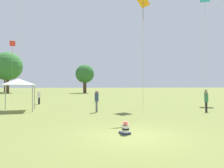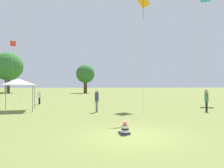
{
  "view_description": "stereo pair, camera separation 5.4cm",
  "coord_description": "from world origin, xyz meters",
  "px_view_note": "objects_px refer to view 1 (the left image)",
  "views": [
    {
      "loc": [
        -2.09,
        -9.19,
        2.2
      ],
      "look_at": [
        -0.07,
        6.21,
        2.25
      ],
      "focal_mm": 35.0,
      "sensor_mm": 36.0,
      "label": 1
    },
    {
      "loc": [
        -2.03,
        -9.19,
        2.2
      ],
      "look_at": [
        -0.07,
        6.21,
        2.25
      ],
      "focal_mm": 35.0,
      "sensor_mm": 36.0,
      "label": 2
    }
  ],
  "objects_px": {
    "person_standing_4": "(206,96)",
    "kite_3": "(12,46)",
    "person_standing_1": "(39,96)",
    "canopy_tent": "(18,82)",
    "distant_tree_0": "(5,68)",
    "seated_toddler": "(125,129)",
    "distant_tree_2": "(8,66)",
    "person_standing_0": "(206,100)",
    "person_standing_2": "(97,95)",
    "person_standing_5": "(97,99)",
    "kite_0": "(205,0)",
    "distant_tree_1": "(85,74)",
    "kite_4": "(143,4)"
  },
  "relations": [
    {
      "from": "canopy_tent",
      "to": "kite_4",
      "type": "relative_size",
      "value": 0.28
    },
    {
      "from": "person_standing_5",
      "to": "kite_0",
      "type": "relative_size",
      "value": 0.13
    },
    {
      "from": "person_standing_1",
      "to": "person_standing_5",
      "type": "height_order",
      "value": "person_standing_5"
    },
    {
      "from": "kite_0",
      "to": "person_standing_0",
      "type": "bearing_deg",
      "value": 128.46
    },
    {
      "from": "person_standing_5",
      "to": "distant_tree_0",
      "type": "height_order",
      "value": "distant_tree_0"
    },
    {
      "from": "person_standing_2",
      "to": "kite_3",
      "type": "bearing_deg",
      "value": -112.47
    },
    {
      "from": "person_standing_0",
      "to": "person_standing_1",
      "type": "xyz_separation_m",
      "value": [
        -14.88,
        8.77,
        -0.07
      ]
    },
    {
      "from": "person_standing_0",
      "to": "distant_tree_1",
      "type": "bearing_deg",
      "value": 121.56
    },
    {
      "from": "seated_toddler",
      "to": "person_standing_5",
      "type": "relative_size",
      "value": 0.32
    },
    {
      "from": "distant_tree_2",
      "to": "distant_tree_1",
      "type": "bearing_deg",
      "value": -6.92
    },
    {
      "from": "kite_0",
      "to": "distant_tree_1",
      "type": "height_order",
      "value": "kite_0"
    },
    {
      "from": "person_standing_0",
      "to": "person_standing_2",
      "type": "bearing_deg",
      "value": 147.78
    },
    {
      "from": "kite_4",
      "to": "distant_tree_1",
      "type": "height_order",
      "value": "kite_4"
    },
    {
      "from": "person_standing_5",
      "to": "distant_tree_0",
      "type": "distance_m",
      "value": 56.72
    },
    {
      "from": "person_standing_1",
      "to": "person_standing_4",
      "type": "bearing_deg",
      "value": 21.55
    },
    {
      "from": "kite_0",
      "to": "seated_toddler",
      "type": "bearing_deg",
      "value": 119.25
    },
    {
      "from": "person_standing_0",
      "to": "distant_tree_1",
      "type": "distance_m",
      "value": 42.81
    },
    {
      "from": "distant_tree_0",
      "to": "person_standing_2",
      "type": "bearing_deg",
      "value": -59.17
    },
    {
      "from": "seated_toddler",
      "to": "distant_tree_0",
      "type": "distance_m",
      "value": 64.31
    },
    {
      "from": "kite_0",
      "to": "distant_tree_2",
      "type": "bearing_deg",
      "value": 24.18
    },
    {
      "from": "person_standing_0",
      "to": "kite_4",
      "type": "xyz_separation_m",
      "value": [
        -4.03,
        4.61,
        9.36
      ]
    },
    {
      "from": "kite_4",
      "to": "kite_3",
      "type": "bearing_deg",
      "value": 75.47
    },
    {
      "from": "canopy_tent",
      "to": "kite_0",
      "type": "distance_m",
      "value": 24.29
    },
    {
      "from": "person_standing_4",
      "to": "kite_3",
      "type": "relative_size",
      "value": 0.21
    },
    {
      "from": "person_standing_5",
      "to": "distant_tree_0",
      "type": "relative_size",
      "value": 0.17
    },
    {
      "from": "kite_3",
      "to": "kite_4",
      "type": "height_order",
      "value": "kite_4"
    },
    {
      "from": "person_standing_0",
      "to": "person_standing_2",
      "type": "xyz_separation_m",
      "value": [
        -8.3,
        10.17,
        -0.06
      ]
    },
    {
      "from": "person_standing_0",
      "to": "kite_0",
      "type": "relative_size",
      "value": 0.12
    },
    {
      "from": "seated_toddler",
      "to": "distant_tree_1",
      "type": "distance_m",
      "value": 48.88
    },
    {
      "from": "person_standing_1",
      "to": "kite_4",
      "type": "distance_m",
      "value": 14.96
    },
    {
      "from": "person_standing_4",
      "to": "distant_tree_2",
      "type": "bearing_deg",
      "value": 30.33
    },
    {
      "from": "person_standing_4",
      "to": "distant_tree_1",
      "type": "relative_size",
      "value": 0.23
    },
    {
      "from": "distant_tree_0",
      "to": "person_standing_0",
      "type": "bearing_deg",
      "value": -57.38
    },
    {
      "from": "seated_toddler",
      "to": "person_standing_4",
      "type": "relative_size",
      "value": 0.33
    },
    {
      "from": "person_standing_1",
      "to": "distant_tree_0",
      "type": "height_order",
      "value": "distant_tree_0"
    },
    {
      "from": "distant_tree_0",
      "to": "kite_0",
      "type": "bearing_deg",
      "value": -47.71
    },
    {
      "from": "person_standing_1",
      "to": "distant_tree_0",
      "type": "relative_size",
      "value": 0.15
    },
    {
      "from": "canopy_tent",
      "to": "kite_3",
      "type": "height_order",
      "value": "kite_3"
    },
    {
      "from": "kite_3",
      "to": "distant_tree_0",
      "type": "height_order",
      "value": "distant_tree_0"
    },
    {
      "from": "person_standing_4",
      "to": "distant_tree_0",
      "type": "distance_m",
      "value": 59.9
    },
    {
      "from": "seated_toddler",
      "to": "distant_tree_2",
      "type": "bearing_deg",
      "value": 99.18
    },
    {
      "from": "person_standing_1",
      "to": "canopy_tent",
      "type": "relative_size",
      "value": 0.5
    },
    {
      "from": "person_standing_2",
      "to": "distant_tree_1",
      "type": "xyz_separation_m",
      "value": [
        -1.28,
        31.35,
        4.12
      ]
    },
    {
      "from": "person_standing_4",
      "to": "kite_4",
      "type": "height_order",
      "value": "kite_4"
    },
    {
      "from": "seated_toddler",
      "to": "distant_tree_1",
      "type": "bearing_deg",
      "value": 77.95
    },
    {
      "from": "canopy_tent",
      "to": "kite_3",
      "type": "bearing_deg",
      "value": 109.12
    },
    {
      "from": "person_standing_4",
      "to": "canopy_tent",
      "type": "xyz_separation_m",
      "value": [
        -17.6,
        -1.01,
        1.37
      ]
    },
    {
      "from": "canopy_tent",
      "to": "person_standing_4",
      "type": "bearing_deg",
      "value": 3.29
    },
    {
      "from": "person_standing_0",
      "to": "canopy_tent",
      "type": "distance_m",
      "value": 15.71
    },
    {
      "from": "distant_tree_0",
      "to": "person_standing_1",
      "type": "bearing_deg",
      "value": -67.02
    }
  ]
}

